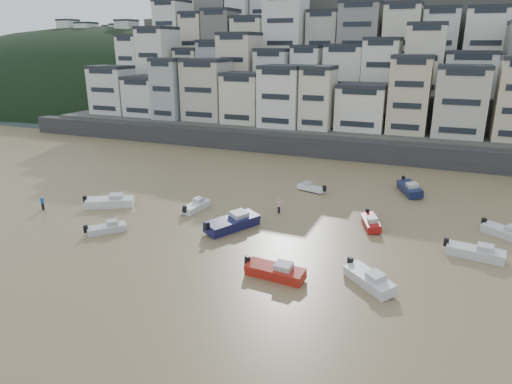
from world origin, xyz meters
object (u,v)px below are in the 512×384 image
at_px(boat_a, 275,270).
at_px(boat_h, 311,187).
at_px(boat_e, 371,221).
at_px(person_blue, 42,203).
at_px(boat_k, 110,200).
at_px(boat_g, 506,231).
at_px(boat_f, 196,205).
at_px(boat_b, 369,278).
at_px(boat_i, 410,187).
at_px(boat_c, 232,221).
at_px(boat_j, 107,227).
at_px(boat_d, 476,250).
at_px(person_pink, 279,206).

bearing_deg(boat_a, boat_h, 103.51).
distance_m(boat_e, person_blue, 39.38).
height_order(boat_a, boat_k, boat_k).
bearing_deg(boat_g, boat_f, -136.50).
bearing_deg(person_blue, boat_e, 14.23).
relative_size(boat_b, boat_g, 1.07).
height_order(boat_h, boat_i, boat_i).
xyz_separation_m(boat_e, boat_i, (2.96, 14.18, 0.19)).
xyz_separation_m(boat_b, boat_f, (-22.65, 10.62, -0.11)).
bearing_deg(boat_g, boat_a, -103.15).
bearing_deg(boat_c, boat_e, -38.94).
bearing_deg(boat_k, boat_a, -48.96).
height_order(boat_h, boat_k, boat_k).
distance_m(boat_e, boat_j, 28.96).
bearing_deg(boat_a, boat_j, 177.82).
relative_size(boat_g, boat_j, 1.16).
relative_size(boat_b, boat_f, 1.17).
bearing_deg(boat_i, boat_c, -61.51).
relative_size(boat_c, person_blue, 4.06).
xyz_separation_m(boat_f, boat_g, (34.30, 5.13, 0.06)).
xyz_separation_m(boat_h, boat_j, (-16.48, -22.46, 0.02)).
height_order(boat_g, boat_k, boat_k).
distance_m(boat_a, boat_j, 20.43).
bearing_deg(boat_g, boat_d, -80.90).
relative_size(boat_a, boat_k, 0.92).
distance_m(boat_e, boat_g, 13.79).
xyz_separation_m(boat_b, boat_c, (-15.89, 6.77, 0.20)).
relative_size(boat_k, person_pink, 3.61).
distance_m(boat_g, person_pink, 24.64).
bearing_deg(boat_k, boat_g, -18.58).
distance_m(boat_c, boat_k, 17.33).
distance_m(boat_a, person_pink, 16.07).
bearing_deg(boat_a, boat_g, 46.72).
relative_size(boat_g, person_pink, 3.02).
relative_size(boat_c, boat_k, 1.13).
bearing_deg(boat_h, person_pink, 97.82).
xyz_separation_m(boat_c, boat_g, (27.53, 8.99, -0.25)).
height_order(boat_e, person_blue, person_blue).
bearing_deg(boat_k, boat_j, -81.84).
xyz_separation_m(boat_b, boat_g, (11.64, 15.76, -0.05)).
bearing_deg(boat_d, person_pink, 176.67).
relative_size(boat_b, person_pink, 3.23).
bearing_deg(boat_d, boat_k, -169.72).
distance_m(boat_d, boat_e, 11.16).
bearing_deg(boat_h, boat_c, 90.84).
relative_size(boat_e, boat_k, 0.80).
bearing_deg(boat_a, person_blue, 175.63).
bearing_deg(boat_g, person_blue, -131.76).
height_order(boat_b, boat_d, boat_d).
height_order(boat_a, boat_g, boat_a).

